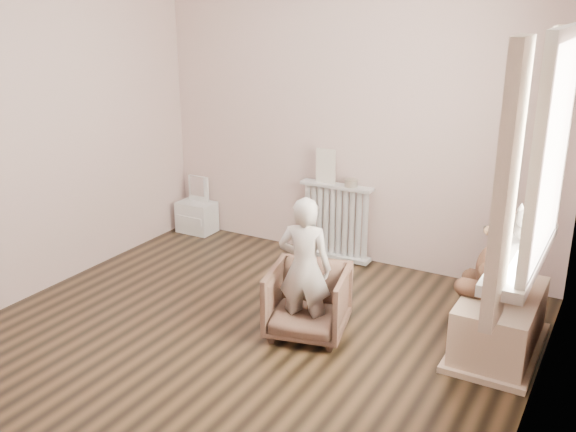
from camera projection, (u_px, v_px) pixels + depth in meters
The scene contains 17 objects.
floor at pixel (235, 346), 4.24m from camera, with size 3.60×3.60×0.01m, color black.
back_wall at pixel (352, 110), 5.31m from camera, with size 3.60×0.02×2.60m, color beige.
left_wall at pixel (24, 126), 4.66m from camera, with size 0.02×3.60×2.60m, color beige.
right_wall at pixel (549, 198), 2.99m from camera, with size 0.02×3.60×2.60m, color beige.
window at pixel (554, 152), 3.20m from camera, with size 0.03×0.90×1.10m, color white.
window_sill at pixel (521, 256), 3.43m from camera, with size 0.22×1.10×0.06m, color silver.
curtain_left at pixel (506, 189), 2.80m from camera, with size 0.06×0.26×1.30m, color beige.
curtain_right at pixel (547, 141), 3.74m from camera, with size 0.06×0.26×1.30m, color beige.
radiator at pixel (336, 217), 5.53m from camera, with size 0.65×0.12×0.68m, color silver.
paper_doll at pixel (326, 166), 5.44m from camera, with size 0.18×0.02×0.30m, color beige.
tin_a at pixel (351, 183), 5.37m from camera, with size 0.11×0.11×0.06m, color #A59E8C.
toy_vanity at pixel (196, 205), 6.23m from camera, with size 0.35×0.25×0.55m, color silver.
armchair at pixel (308, 302), 4.32m from camera, with size 0.51×0.53×0.48m, color brown.
child at pixel (305, 268), 4.20m from camera, with size 0.35×0.23×0.97m, color beige.
toy_bench at pixel (500, 322), 4.13m from camera, with size 0.45×0.85×0.40m, color beige.
teddy_bear at pixel (507, 258), 3.94m from camera, with size 0.47×0.36×0.57m, color #372015, non-canonical shape.
plush_cat at pixel (528, 224), 3.53m from camera, with size 0.16×0.27×0.23m, color #655E56, non-canonical shape.
Camera 1 is at (2.14, -3.08, 2.18)m, focal length 40.00 mm.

